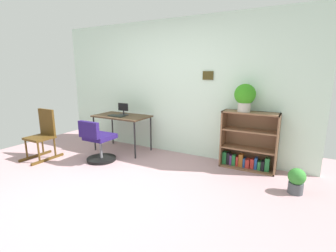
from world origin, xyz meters
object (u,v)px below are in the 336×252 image
(desk, at_px, (122,118))
(office_chair, at_px, (98,144))
(rocking_chair, at_px, (43,134))
(potted_plant_floor, at_px, (296,180))
(keyboard, at_px, (117,116))
(bookshelf_low, at_px, (249,144))
(monitor, at_px, (123,110))
(potted_plant_on_shelf, at_px, (245,96))

(desk, distance_m, office_chair, 0.79)
(desk, relative_size, rocking_chair, 1.20)
(desk, bearing_deg, potted_plant_floor, -5.80)
(keyboard, height_order, bookshelf_low, bookshelf_low)
(monitor, relative_size, bookshelf_low, 0.25)
(monitor, xyz_separation_m, potted_plant_floor, (3.16, -0.37, -0.64))
(keyboard, xyz_separation_m, office_chair, (0.06, -0.58, -0.41))
(potted_plant_on_shelf, xyz_separation_m, potted_plant_floor, (0.85, -0.54, -1.02))
(monitor, relative_size, keyboard, 0.71)
(rocking_chair, xyz_separation_m, potted_plant_on_shelf, (3.32, 1.27, 0.74))
(desk, distance_m, keyboard, 0.14)
(office_chair, xyz_separation_m, bookshelf_low, (2.39, 0.99, 0.08))
(rocking_chair, height_order, bookshelf_low, bookshelf_low)
(desk, distance_m, bookshelf_low, 2.45)
(desk, bearing_deg, monitor, 82.74)
(desk, distance_m, rocking_chair, 1.46)
(keyboard, distance_m, potted_plant_floor, 3.24)
(desk, height_order, potted_plant_on_shelf, potted_plant_on_shelf)
(monitor, bearing_deg, keyboard, -101.09)
(office_chair, bearing_deg, keyboard, 95.55)
(rocking_chair, bearing_deg, potted_plant_on_shelf, 20.96)
(keyboard, xyz_separation_m, bookshelf_low, (2.44, 0.41, -0.32))
(monitor, xyz_separation_m, bookshelf_low, (2.41, 0.23, -0.42))
(office_chair, relative_size, bookshelf_low, 0.80)
(keyboard, height_order, office_chair, office_chair)
(bookshelf_low, bearing_deg, keyboard, -170.58)
(rocking_chair, distance_m, bookshelf_low, 3.67)
(potted_plant_on_shelf, height_order, potted_plant_floor, potted_plant_on_shelf)
(potted_plant_on_shelf, relative_size, potted_plant_floor, 1.27)
(keyboard, bearing_deg, desk, 77.49)
(desk, relative_size, bookshelf_low, 1.14)
(monitor, distance_m, bookshelf_low, 2.46)
(keyboard, distance_m, rocking_chair, 1.37)
(keyboard, relative_size, bookshelf_low, 0.35)
(rocking_chair, height_order, potted_plant_on_shelf, potted_plant_on_shelf)
(monitor, distance_m, keyboard, 0.20)
(rocking_chair, relative_size, potted_plant_on_shelf, 2.05)
(keyboard, xyz_separation_m, potted_plant_floor, (3.19, -0.20, -0.55))
(desk, xyz_separation_m, office_chair, (0.03, -0.71, -0.34))
(potted_plant_on_shelf, bearing_deg, rocking_chair, -159.04)
(monitor, bearing_deg, office_chair, -88.26)
(monitor, height_order, office_chair, monitor)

